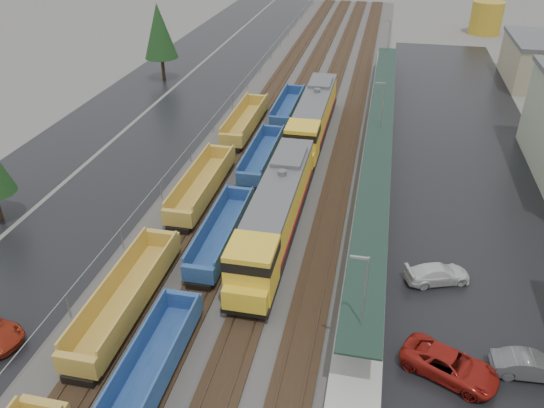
# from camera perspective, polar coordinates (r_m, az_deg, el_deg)

# --- Properties ---
(ballast_strip) EXTENTS (20.00, 160.00, 0.08)m
(ballast_strip) POSITION_cam_1_polar(r_m,az_deg,el_deg) (68.43, 3.53, 9.59)
(ballast_strip) COLOR #302D2B
(ballast_strip) RESTS_ON ground
(trackbed) EXTENTS (14.60, 160.00, 0.22)m
(trackbed) POSITION_cam_1_polar(r_m,az_deg,el_deg) (68.39, 3.53, 9.68)
(trackbed) COLOR black
(trackbed) RESTS_ON ground
(west_parking_lot) EXTENTS (10.00, 160.00, 0.02)m
(west_parking_lot) POSITION_cam_1_polar(r_m,az_deg,el_deg) (72.01, -8.54, 10.38)
(west_parking_lot) COLOR black
(west_parking_lot) RESTS_ON ground
(west_road) EXTENTS (9.00, 160.00, 0.02)m
(west_road) POSITION_cam_1_polar(r_m,az_deg,el_deg) (75.95, -15.78, 10.65)
(west_road) COLOR black
(west_road) RESTS_ON ground
(east_commuter_lot) EXTENTS (16.00, 100.00, 0.02)m
(east_commuter_lot) POSITION_cam_1_polar(r_m,az_deg,el_deg) (59.44, 20.39, 4.19)
(east_commuter_lot) COLOR black
(east_commuter_lot) RESTS_ON ground
(station_platform) EXTENTS (3.00, 80.00, 8.00)m
(station_platform) POSITION_cam_1_polar(r_m,az_deg,el_deg) (58.33, 11.29, 5.88)
(station_platform) COLOR #9E9B93
(station_platform) RESTS_ON ground
(chainlink_fence) EXTENTS (0.08, 160.04, 2.02)m
(chainlink_fence) POSITION_cam_1_polar(r_m,az_deg,el_deg) (68.40, -4.67, 10.94)
(chainlink_fence) COLOR gray
(chainlink_fence) RESTS_ON ground
(tree_west_far) EXTENTS (4.84, 4.84, 11.00)m
(tree_west_far) POSITION_cam_1_polar(r_m,az_deg,el_deg) (81.84, -12.05, 17.74)
(tree_west_far) COLOR #332316
(tree_west_far) RESTS_ON ground
(locomotive_lead) EXTENTS (3.24, 21.38, 4.84)m
(locomotive_lead) POSITION_cam_1_polar(r_m,az_deg,el_deg) (42.00, 0.32, -1.08)
(locomotive_lead) COLOR black
(locomotive_lead) RESTS_ON ground
(locomotive_trail) EXTENTS (3.24, 21.38, 4.84)m
(locomotive_trail) POSITION_cam_1_polar(r_m,az_deg,el_deg) (60.60, 4.41, 9.24)
(locomotive_trail) COLOR black
(locomotive_trail) RESTS_ON ground
(well_string_yellow) EXTENTS (2.66, 77.28, 2.36)m
(well_string_yellow) POSITION_cam_1_polar(r_m,az_deg,el_deg) (37.37, -15.29, -9.64)
(well_string_yellow) COLOR #AB922F
(well_string_yellow) RESTS_ON ground
(well_string_blue) EXTENTS (2.44, 84.56, 2.16)m
(well_string_blue) POSITION_cam_1_polar(r_m,az_deg,el_deg) (37.08, -8.60, -9.24)
(well_string_blue) COLOR navy
(well_string_blue) RESTS_ON ground
(storage_tank) EXTENTS (6.05, 6.05, 6.05)m
(storage_tank) POSITION_cam_1_polar(r_m,az_deg,el_deg) (117.46, 22.06, 18.07)
(storage_tank) COLOR #B18D23
(storage_tank) RESTS_ON ground
(parked_car_east_b) EXTENTS (4.68, 6.19, 1.56)m
(parked_car_east_b) POSITION_cam_1_polar(r_m,az_deg,el_deg) (34.01, 18.56, -16.10)
(parked_car_east_b) COLOR maroon
(parked_car_east_b) RESTS_ON ground
(parked_car_east_c) EXTENTS (3.43, 5.09, 1.37)m
(parked_car_east_c) POSITION_cam_1_polar(r_m,az_deg,el_deg) (40.63, 17.40, -7.18)
(parked_car_east_c) COLOR silver
(parked_car_east_c) RESTS_ON ground
(parked_car_east_e) EXTENTS (1.86, 4.54, 1.46)m
(parked_car_east_e) POSITION_cam_1_polar(r_m,az_deg,el_deg) (35.77, 26.04, -15.37)
(parked_car_east_e) COLOR #545759
(parked_car_east_e) RESTS_ON ground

